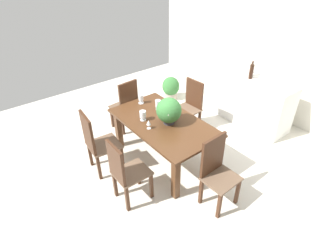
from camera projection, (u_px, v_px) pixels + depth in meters
ground_plane at (171, 154)px, 4.77m from camera, size 7.04×7.04×0.00m
back_wall at (272, 52)px, 5.41m from camera, size 6.40×0.10×2.60m
dining_table at (163, 128)px, 4.33m from camera, size 1.79×1.01×0.75m
chair_foot_end at (216, 168)px, 3.61m from camera, size 0.42×0.47×1.05m
chair_head_end at (126, 104)px, 5.12m from camera, size 0.47×0.47×1.05m
chair_near_left at (96, 141)px, 4.12m from camera, size 0.50×0.51×1.07m
chair_far_left at (190, 104)px, 5.14m from camera, size 0.47×0.47×1.01m
chair_near_right at (125, 171)px, 3.61m from camera, size 0.42×0.47×1.02m
flower_centerpiece at (169, 111)px, 4.11m from camera, size 0.39×0.39×0.42m
crystal_vase_left at (141, 98)px, 4.71m from camera, size 0.10×0.10×0.16m
crystal_vase_center_near at (158, 104)px, 4.52m from camera, size 0.09×0.09×0.18m
crystal_vase_right at (143, 115)px, 4.24m from camera, size 0.10×0.10×0.16m
wine_glass at (149, 123)px, 4.04m from camera, size 0.07×0.07×0.15m
kitchen_counter at (251, 101)px, 5.41m from camera, size 1.59×0.59×0.97m
wine_bottle_clear at (252, 70)px, 5.15m from camera, size 0.08×0.08×0.30m
wine_bottle_dark at (252, 68)px, 5.29m from camera, size 0.06×0.06×0.24m
wine_bottle_tall at (251, 73)px, 5.05m from camera, size 0.07×0.07×0.29m
potted_plant_floor at (171, 88)px, 6.37m from camera, size 0.41×0.41×0.54m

